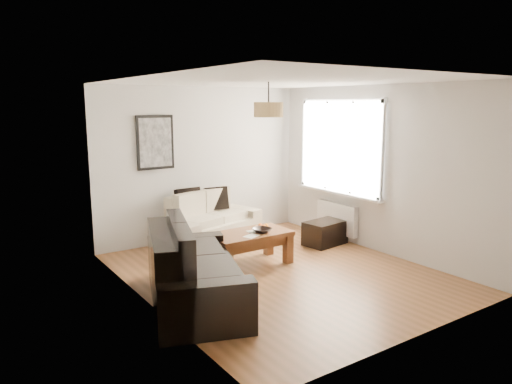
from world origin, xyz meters
TOP-DOWN VIEW (x-y plane):
  - floor at (0.00, 0.00)m, footprint 4.50×4.50m
  - ceiling at (0.00, 0.00)m, footprint 3.80×4.50m
  - wall_back at (0.00, 2.25)m, footprint 3.80×0.04m
  - wall_front at (0.00, -2.25)m, footprint 3.80×0.04m
  - wall_left at (-1.90, 0.00)m, footprint 0.04×4.50m
  - wall_right at (1.90, 0.00)m, footprint 0.04×4.50m
  - window_bay at (1.86, 0.80)m, footprint 0.14×1.90m
  - radiator at (1.82, 0.80)m, footprint 0.10×0.90m
  - poster at (-0.85, 2.22)m, footprint 0.62×0.04m
  - pendant_shade at (0.00, 0.30)m, footprint 0.40×0.40m
  - loveseat_cream at (-0.13, 1.78)m, footprint 1.83×1.29m
  - sofa_leather at (-1.43, -0.23)m, footprint 1.61×2.24m
  - coffee_table at (-0.16, 0.54)m, footprint 1.18×0.65m
  - ottoman at (1.45, 0.69)m, footprint 0.74×0.53m
  - cushion_left at (-0.40, 1.98)m, footprint 0.43×0.16m
  - cushion_right at (0.13, 1.98)m, footprint 0.40×0.17m
  - fruit_bowl at (-0.01, 0.43)m, footprint 0.32×0.32m
  - orange_a at (0.11, 0.55)m, footprint 0.07×0.07m
  - orange_b at (0.18, 0.59)m, footprint 0.08×0.08m
  - orange_c at (0.12, 0.66)m, footprint 0.06×0.06m
  - papers at (-0.25, 0.35)m, footprint 0.25×0.21m

SIDE VIEW (x-z plane):
  - floor at x=0.00m, z-range 0.00..0.00m
  - ottoman at x=1.45m, z-range 0.00..0.39m
  - coffee_table at x=-0.16m, z-range 0.00..0.48m
  - radiator at x=1.82m, z-range 0.12..0.64m
  - loveseat_cream at x=-0.13m, z-range 0.00..0.82m
  - sofa_leather at x=-1.43m, z-range 0.00..0.88m
  - papers at x=-0.25m, z-range 0.48..0.49m
  - fruit_bowl at x=-0.01m, z-range 0.48..0.55m
  - orange_a at x=0.11m, z-range 0.49..0.56m
  - orange_b at x=0.18m, z-range 0.49..0.56m
  - orange_c at x=0.12m, z-range 0.49..0.55m
  - cushion_right at x=0.13m, z-range 0.52..0.91m
  - cushion_left at x=-0.40m, z-range 0.52..0.95m
  - wall_back at x=0.00m, z-range 0.00..2.60m
  - wall_front at x=0.00m, z-range 0.00..2.60m
  - wall_left at x=-1.90m, z-range 0.00..2.60m
  - wall_right at x=1.90m, z-range 0.00..2.60m
  - window_bay at x=1.86m, z-range 0.80..2.40m
  - poster at x=-0.85m, z-range 1.26..2.13m
  - pendant_shade at x=0.00m, z-range 2.13..2.33m
  - ceiling at x=0.00m, z-range 2.60..2.60m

